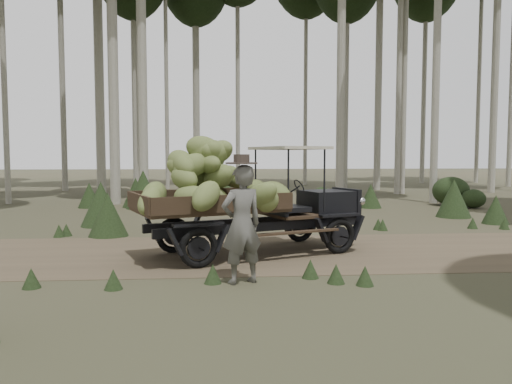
# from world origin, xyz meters

# --- Properties ---
(ground) EXTENTS (120.00, 120.00, 0.00)m
(ground) POSITION_xyz_m (0.00, 0.00, 0.00)
(ground) COLOR #473D2B
(ground) RESTS_ON ground
(dirt_track) EXTENTS (70.00, 4.00, 0.01)m
(dirt_track) POSITION_xyz_m (0.00, 0.00, 0.00)
(dirt_track) COLOR brown
(dirt_track) RESTS_ON ground
(banana_truck) EXTENTS (4.78, 3.19, 2.36)m
(banana_truck) POSITION_xyz_m (-1.94, -0.35, 1.35)
(banana_truck) COLOR black
(banana_truck) RESTS_ON ground
(farmer) EXTENTS (0.77, 0.65, 1.95)m
(farmer) POSITION_xyz_m (-1.83, -2.35, 0.92)
(farmer) COLOR #54534D
(farmer) RESTS_ON ground
(undergrowth) EXTENTS (25.09, 21.55, 1.40)m
(undergrowth) POSITION_xyz_m (1.02, 1.17, 0.56)
(undergrowth) COLOR #233319
(undergrowth) RESTS_ON ground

